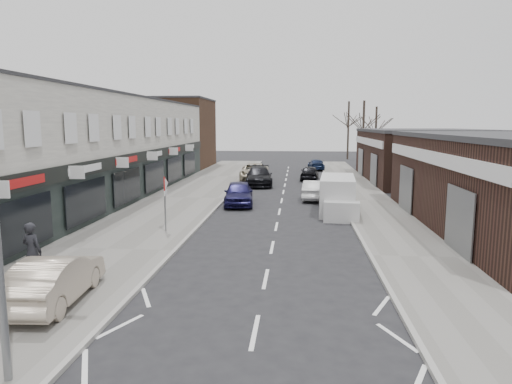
% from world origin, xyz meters
% --- Properties ---
extents(ground, '(160.00, 160.00, 0.00)m').
position_xyz_m(ground, '(0.00, 0.00, 0.00)').
color(ground, black).
rests_on(ground, ground).
extents(pavement_left, '(5.50, 64.00, 0.12)m').
position_xyz_m(pavement_left, '(-6.75, 22.00, 0.06)').
color(pavement_left, slate).
rests_on(pavement_left, ground).
extents(pavement_right, '(3.50, 64.00, 0.12)m').
position_xyz_m(pavement_right, '(5.75, 22.00, 0.06)').
color(pavement_right, slate).
rests_on(pavement_right, ground).
extents(shop_terrace_left, '(8.00, 41.00, 7.10)m').
position_xyz_m(shop_terrace_left, '(-13.50, 19.50, 3.55)').
color(shop_terrace_left, silver).
rests_on(shop_terrace_left, ground).
extents(brick_block_far, '(8.00, 10.00, 8.00)m').
position_xyz_m(brick_block_far, '(-13.50, 45.00, 4.00)').
color(brick_block_far, '#4D3121').
rests_on(brick_block_far, ground).
extents(right_unit_far, '(10.00, 16.00, 4.50)m').
position_xyz_m(right_unit_far, '(12.50, 34.00, 2.25)').
color(right_unit_far, '#321E17').
rests_on(right_unit_far, ground).
extents(tree_far_a, '(3.60, 3.60, 8.00)m').
position_xyz_m(tree_far_a, '(9.00, 48.00, 0.00)').
color(tree_far_a, '#382D26').
rests_on(tree_far_a, ground).
extents(tree_far_b, '(3.60, 3.60, 7.50)m').
position_xyz_m(tree_far_b, '(11.50, 54.00, 0.00)').
color(tree_far_b, '#382D26').
rests_on(tree_far_b, ground).
extents(tree_far_c, '(3.60, 3.60, 8.50)m').
position_xyz_m(tree_far_c, '(8.50, 60.00, 0.00)').
color(tree_far_c, '#382D26').
rests_on(tree_far_c, ground).
extents(warning_sign, '(0.12, 0.80, 2.70)m').
position_xyz_m(warning_sign, '(-5.16, 12.00, 2.20)').
color(warning_sign, slate).
rests_on(warning_sign, pavement_left).
extents(white_van, '(2.31, 5.62, 2.13)m').
position_xyz_m(white_van, '(3.40, 17.85, 1.01)').
color(white_van, silver).
rests_on(white_van, ground).
extents(sedan_on_pavement, '(1.76, 4.26, 1.37)m').
position_xyz_m(sedan_on_pavement, '(-5.84, 3.14, 0.81)').
color(sedan_on_pavement, '#B0A08D').
rests_on(sedan_on_pavement, pavement_left).
extents(pedestrian, '(0.79, 0.61, 1.94)m').
position_xyz_m(pedestrian, '(-7.53, 4.85, 1.09)').
color(pedestrian, black).
rests_on(pedestrian, pavement_left).
extents(parked_car_left_a, '(2.25, 4.65, 1.53)m').
position_xyz_m(parked_car_left_a, '(-2.72, 20.07, 0.77)').
color(parked_car_left_a, '#161440').
rests_on(parked_car_left_a, ground).
extents(parked_car_left_b, '(2.67, 5.57, 1.56)m').
position_xyz_m(parked_car_left_b, '(-2.20, 29.66, 0.78)').
color(parked_car_left_b, black).
rests_on(parked_car_left_b, ground).
extents(parked_car_left_c, '(2.82, 5.67, 1.54)m').
position_xyz_m(parked_car_left_c, '(-2.93, 33.44, 0.77)').
color(parked_car_left_c, '#ADA38B').
rests_on(parked_car_left_c, ground).
extents(parked_car_right_a, '(1.75, 4.15, 1.33)m').
position_xyz_m(parked_car_right_a, '(2.20, 22.70, 0.67)').
color(parked_car_right_a, silver).
rests_on(parked_car_right_a, ground).
extents(parked_car_right_b, '(1.91, 4.13, 1.37)m').
position_xyz_m(parked_car_right_b, '(2.20, 33.73, 0.69)').
color(parked_car_right_b, black).
rests_on(parked_car_right_b, ground).
extents(parked_car_right_c, '(1.90, 4.28, 1.22)m').
position_xyz_m(parked_car_right_c, '(3.20, 43.50, 0.61)').
color(parked_car_right_c, '#131F3D').
rests_on(parked_car_right_c, ground).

